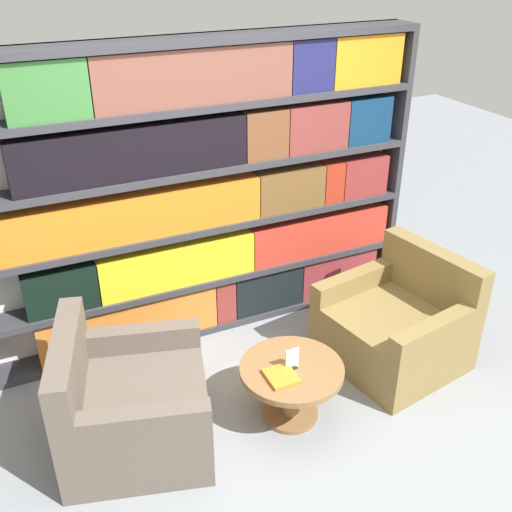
# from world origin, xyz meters

# --- Properties ---
(ground_plane) EXTENTS (14.00, 14.00, 0.00)m
(ground_plane) POSITION_xyz_m (0.00, 0.00, 0.00)
(ground_plane) COLOR gray
(bookshelf) EXTENTS (3.41, 0.30, 2.27)m
(bookshelf) POSITION_xyz_m (0.07, 1.49, 1.12)
(bookshelf) COLOR silver
(bookshelf) RESTS_ON ground_plane
(armchair_left) EXTENTS (1.08, 1.10, 0.83)m
(armchair_left) POSITION_xyz_m (-0.90, 0.47, 0.28)
(armchair_left) COLOR brown
(armchair_left) RESTS_ON ground_plane
(armchair_right) EXTENTS (1.01, 1.04, 0.83)m
(armchair_right) POSITION_xyz_m (1.12, 0.47, 0.28)
(armchair_right) COLOR olive
(armchair_right) RESTS_ON ground_plane
(coffee_table) EXTENTS (0.68, 0.68, 0.41)m
(coffee_table) POSITION_xyz_m (0.11, 0.24, 0.29)
(coffee_table) COLOR brown
(coffee_table) RESTS_ON ground_plane
(table_sign) EXTENTS (0.09, 0.06, 0.14)m
(table_sign) POSITION_xyz_m (0.11, 0.24, 0.47)
(table_sign) COLOR black
(table_sign) RESTS_ON coffee_table
(stray_book) EXTENTS (0.19, 0.21, 0.02)m
(stray_book) POSITION_xyz_m (0.00, 0.18, 0.42)
(stray_book) COLOR orange
(stray_book) RESTS_ON coffee_table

